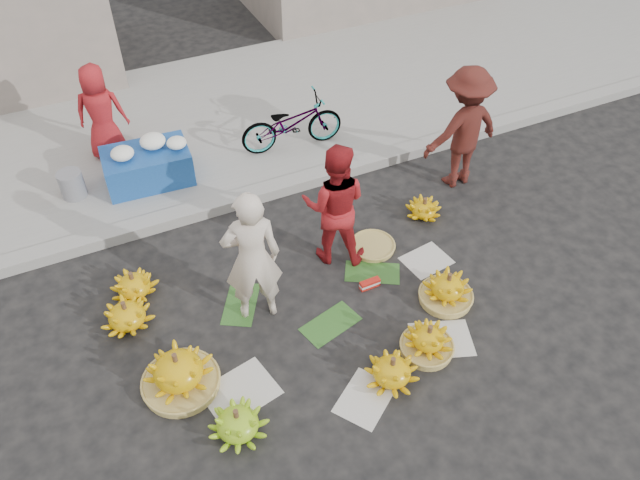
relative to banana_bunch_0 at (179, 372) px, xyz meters
name	(u,v)px	position (x,y,z in m)	size (l,w,h in m)	color
ground	(331,309)	(1.81, 0.27, -0.23)	(80.00, 80.00, 0.00)	black
curb	(260,193)	(1.81, 2.47, -0.15)	(40.00, 0.25, 0.15)	gray
sidewalk	(213,118)	(1.81, 4.57, -0.17)	(40.00, 4.00, 0.12)	gray
newspaper_scatter	(364,361)	(1.81, -0.53, -0.22)	(3.20, 1.80, 0.00)	silver
banana_leaves	(315,299)	(1.71, 0.47, -0.22)	(2.00, 1.00, 0.00)	#24551C
banana_bunch_0	(179,372)	(0.00, 0.00, 0.00)	(0.83, 0.83, 0.51)	#A68B45
banana_bunch_1	(237,423)	(0.35, -0.73, -0.07)	(0.73, 0.73, 0.35)	#70AE18
banana_bunch_2	(392,370)	(1.96, -0.83, -0.08)	(0.67, 0.67, 0.34)	#E2B10B
banana_bunch_3	(428,341)	(2.48, -0.68, -0.06)	(0.57, 0.57, 0.40)	#A68B45
banana_bunch_4	(447,289)	(3.06, -0.16, -0.05)	(0.60, 0.60, 0.42)	#A68B45
banana_bunch_5	(424,209)	(3.62, 1.21, -0.10)	(0.52, 0.52, 0.29)	#E2B10B
banana_bunch_6	(127,315)	(-0.31, 1.02, -0.07)	(0.69, 0.69, 0.35)	#E2B10B
banana_bunch_7	(134,285)	(-0.14, 1.45, -0.08)	(0.59, 0.59, 0.34)	#E2B10B
basket_spare	(373,246)	(2.72, 0.95, -0.20)	(0.54, 0.54, 0.06)	#A68B45
incense_stack	(370,284)	(2.37, 0.38, -0.17)	(0.25, 0.08, 0.10)	red
vendor_cream	(252,258)	(1.05, 0.60, 0.62)	(0.62, 0.41, 1.70)	beige
vendor_red	(335,205)	(2.23, 1.05, 0.57)	(0.78, 0.60, 1.59)	red
man_striped	(463,128)	(4.42, 1.67, 0.63)	(1.11, 0.64, 1.72)	maroon
flower_table	(148,164)	(0.53, 3.33, 0.16)	(1.18, 0.78, 0.66)	#164390
grey_bucket	(72,184)	(-0.47, 3.43, 0.08)	(0.32, 0.32, 0.37)	slate
flower_vendor	(101,113)	(0.17, 4.17, 0.59)	(0.68, 0.44, 1.39)	red
bicycle	(292,123)	(2.62, 3.25, 0.29)	(1.50, 0.52, 0.79)	gray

